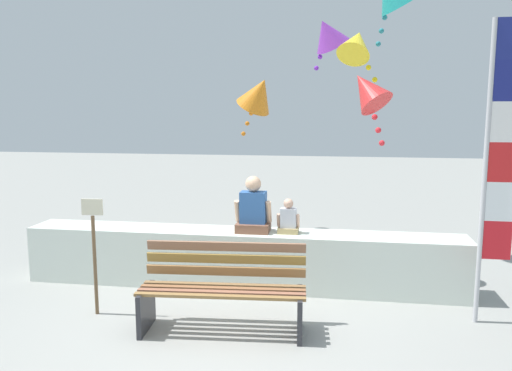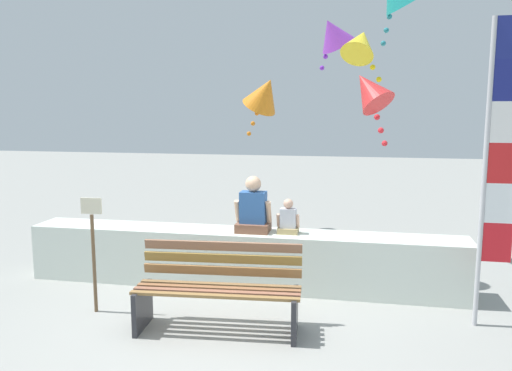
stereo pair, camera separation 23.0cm
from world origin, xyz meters
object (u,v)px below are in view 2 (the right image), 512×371
Objects in this scene: person_adult at (253,210)px; kite_yellow at (361,43)px; park_bench at (219,290)px; kite_red at (369,90)px; flag_banner at (496,157)px; kite_orange at (265,94)px; kite_purple at (333,33)px; person_child at (288,220)px; sign_post at (93,245)px.

person_adult is 0.79× the size of kite_yellow.
kite_red is (1.52, 1.95, 2.12)m from park_bench.
flag_banner is 2.73× the size of kite_orange.
kite_purple is at bearing 107.34° from kite_red.
person_child is 3.56m from kite_orange.
kite_red is (0.96, 0.62, 1.63)m from person_child.
person_child is at bearing 67.42° from park_bench.
kite_orange is (-0.85, 3.03, 1.67)m from person_child.
person_child is (0.55, 1.33, 0.49)m from park_bench.
kite_red is at bearing 23.56° from person_adult.
person_child is at bearing -147.39° from kite_red.
kite_purple is 0.84× the size of kite_red.
kite_yellow is at bearing 44.44° from sign_post.
kite_purple is (1.24, -0.58, 0.95)m from kite_orange.
kite_purple is (0.84, 2.45, 2.51)m from person_adult.
kite_red is (1.81, -2.41, -0.03)m from kite_orange.
sign_post is at bearing -135.56° from kite_yellow.
person_child is 0.40× the size of kite_red.
kite_purple reaches higher than kite_red.
person_child is 3.61m from kite_purple.
sign_post is (-2.05, -1.17, -0.13)m from person_child.
kite_yellow is at bearing 65.11° from park_bench.
kite_orange reaches higher than sign_post.
person_adult is at bearing -82.54° from kite_orange.
flag_banner is at bearing -15.27° from person_adult.
kite_purple is at bearing 80.92° from person_child.
sign_post reaches higher than park_bench.
sign_post is at bearing -149.42° from kite_red.
kite_red is 0.83× the size of sign_post.
person_adult is 0.66× the size of kite_red.
kite_yellow reaches higher than kite_red.
person_child is at bearing -74.37° from kite_orange.
park_bench is 4.87m from kite_orange.
kite_red is 1.20× the size of kite_yellow.
person_child is at bearing 29.59° from sign_post.
person_adult is at bearing 36.04° from sign_post.
person_adult reaches higher than person_child.
person_child is at bearing -116.67° from kite_yellow.
flag_banner is at bearing -47.01° from kite_red.
flag_banner is at bearing 12.27° from park_bench.
kite_red is at bearing 132.99° from flag_banner.
person_child is (0.45, 0.00, -0.11)m from person_adult.
person_adult is 3.43m from kite_orange.
person_adult is 2.17m from kite_red.
sign_post reaches higher than person_child.
kite_yellow is (1.39, 3.00, 2.84)m from park_bench.
kite_orange is (-0.40, 3.03, 1.56)m from person_adult.
flag_banner reaches higher than kite_red.
kite_yellow is (0.45, -0.78, -0.27)m from kite_purple.
park_bench is at bearing -104.04° from kite_purple.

